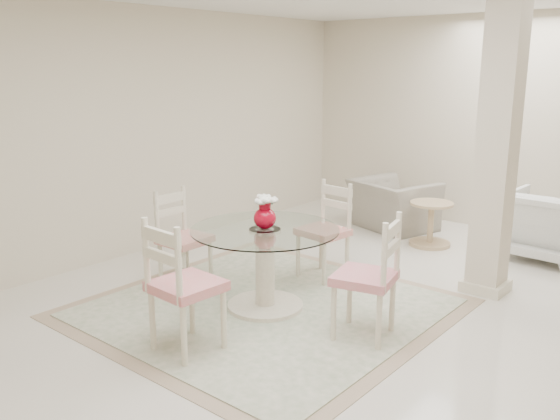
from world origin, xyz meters
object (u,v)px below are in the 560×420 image
Objects in this scene: dining_table at (265,268)px; red_vase at (265,211)px; dining_chair_north at (328,223)px; dining_chair_south at (178,277)px; dining_chair_west at (180,231)px; recliner_taupe at (393,205)px; armchair_white at (547,225)px; dining_chair_east at (374,269)px; column at (497,148)px; side_table at (431,225)px.

dining_table is 4.33× the size of red_vase.
dining_chair_south is at bearing -80.22° from dining_chair_north.
dining_chair_west is 1.06× the size of recliner_taupe.
recliner_taupe is at bearing 1.82° from armchair_white.
dining_chair_east is 1.12× the size of recliner_taupe.
armchair_white is at bearing 64.52° from dining_table.
column is 2.47m from recliner_taupe.
dining_chair_east is 3.30m from recliner_taupe.
side_table is at bearing -25.37° from dining_chair_west.
dining_chair_south is (-0.95, -1.11, 0.02)m from dining_chair_east.
red_vase reaches higher than armchair_white.
side_table is (1.27, 2.73, -0.30)m from dining_chair_west.
red_vase is at bearing -33.69° from dining_table.
column is at bearing 30.84° from dining_chair_north.
dining_chair_east is 1.06× the size of dining_chair_west.
dining_table is at bearing 146.31° from red_vase.
side_table is (-1.06, 1.00, -1.11)m from column.
recliner_taupe is (-1.77, 1.38, -1.03)m from column.
dining_table is at bearing -128.44° from column.
dining_chair_north is at bearing 93.70° from dining_table.
dining_chair_north reaches higher than dining_chair_west.
armchair_white is at bearing -162.67° from recliner_taupe.
red_vase is at bearing -86.48° from dining_chair_west.
dining_table is at bearing -95.46° from side_table.
red_vase is 3.12m from recliner_taupe.
dining_table reaches higher than recliner_taupe.
dining_chair_north is at bearing -144.04° from dining_chair_east.
dining_chair_north is 1.70m from side_table.
recliner_taupe is at bearing 142.07° from column.
dining_chair_east is at bearing 83.90° from armchair_white.
red_vase is at bearing -95.38° from side_table.
red_vase is 0.56× the size of side_table.
red_vase is at bearing -80.11° from dining_chair_north.
dining_table is 1.03m from dining_chair_north.
dining_chair_west is at bearing 53.70° from armchair_white.
dining_chair_north reaches higher than armchair_white.
recliner_taupe is 1.90m from armchair_white.
dining_chair_east is 1.32× the size of armchair_white.
dining_chair_south is at bearing -131.65° from dining_chair_west.
armchair_white is (1.50, 2.00, -0.18)m from dining_chair_north.
red_vase is at bearing -98.31° from dining_chair_east.
red_vase is at bearing -83.25° from dining_chair_south.
red_vase is 1.07m from dining_chair_west.
red_vase is 1.06m from dining_chair_east.
red_vase is 0.35× the size of armchair_white.
dining_chair_east is at bearing 5.02° from dining_table.
column reaches higher than dining_chair_south.
dining_chair_north is (-1.08, 0.93, -0.02)m from dining_chair_east.
dining_chair_west reaches higher than side_table.
dining_table is 1.03m from dining_chair_west.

